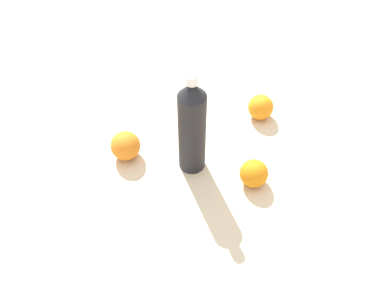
% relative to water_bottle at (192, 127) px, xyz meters
% --- Properties ---
extents(ground_plane, '(2.40, 2.40, 0.00)m').
position_rel_water_bottle_xyz_m(ground_plane, '(0.03, 0.03, -0.14)').
color(ground_plane, beige).
extents(water_bottle, '(0.07, 0.07, 0.30)m').
position_rel_water_bottle_xyz_m(water_bottle, '(0.00, 0.00, 0.00)').
color(water_bottle, black).
rests_on(water_bottle, ground_plane).
extents(orange_0, '(0.07, 0.07, 0.07)m').
position_rel_water_bottle_xyz_m(orange_0, '(0.26, -0.09, -0.11)').
color(orange_0, orange).
rests_on(orange_0, ground_plane).
extents(orange_1, '(0.08, 0.08, 0.08)m').
position_rel_water_bottle_xyz_m(orange_1, '(-0.06, 0.17, -0.10)').
color(orange_1, orange).
rests_on(orange_1, ground_plane).
extents(orange_2, '(0.07, 0.07, 0.07)m').
position_rel_water_bottle_xyz_m(orange_2, '(0.02, -0.17, -0.11)').
color(orange_2, orange).
rests_on(orange_2, ground_plane).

